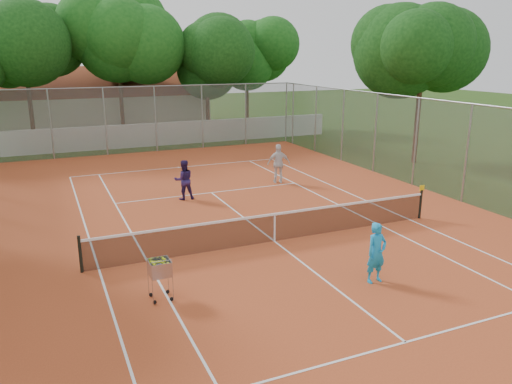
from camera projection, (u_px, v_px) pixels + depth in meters
name	position (u px, v px, depth m)	size (l,w,h in m)	color
ground	(274.00, 242.00, 16.15)	(120.00, 120.00, 0.00)	#1E390F
court_pad	(274.00, 242.00, 16.15)	(18.00, 34.00, 0.02)	#B64A23
court_lines	(274.00, 241.00, 16.15)	(10.98, 23.78, 0.01)	white
tennis_net	(275.00, 227.00, 16.02)	(11.88, 0.10, 0.98)	black
perimeter_fence	(275.00, 182.00, 15.62)	(18.00, 34.00, 4.00)	slate
boundary_wall	(150.00, 135.00, 32.74)	(26.00, 0.30, 1.50)	silver
clubhouse	(98.00, 101.00, 40.42)	(16.40, 9.00, 4.40)	beige
tropical_trees	(137.00, 67.00, 34.25)	(29.00, 19.00, 10.00)	#0D370E
player_near	(376.00, 253.00, 13.09)	(0.60, 0.39, 1.64)	#1995D5
player_far_left	(184.00, 180.00, 20.62)	(0.81, 0.63, 1.66)	#291B53
player_far_right	(279.00, 164.00, 23.28)	(1.07, 0.45, 1.83)	silver
ball_hopper	(160.00, 278.00, 12.20)	(0.54, 0.54, 1.13)	#A8A8AF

